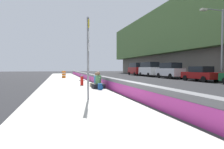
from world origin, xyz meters
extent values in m
plane|color=#232326|center=(0.00, 0.00, 0.00)|extent=(160.00, 160.00, 0.00)
cube|color=#B5B2A8|center=(0.00, 2.65, 0.07)|extent=(80.00, 4.40, 0.14)
cube|color=slate|center=(0.00, 0.00, 0.42)|extent=(76.00, 0.44, 0.85)
cube|color=#B2338C|center=(0.00, 0.23, 0.38)|extent=(74.48, 0.01, 0.54)
cylinder|color=gray|center=(-0.08, 2.23, 1.94)|extent=(0.09, 0.09, 3.60)
cube|color=yellow|center=(-0.08, 2.21, 3.44)|extent=(0.44, 0.02, 0.36)
cube|color=black|center=(-0.08, 2.20, 3.44)|extent=(0.30, 0.01, 0.10)
cube|color=white|center=(-0.08, 2.21, 2.94)|extent=(0.44, 0.02, 0.36)
cube|color=#1956AD|center=(-0.08, 2.20, 2.94)|extent=(0.30, 0.01, 0.10)
cube|color=white|center=(-0.08, 2.21, 2.44)|extent=(0.44, 0.02, 0.36)
cube|color=black|center=(-0.08, 2.20, 2.44)|extent=(0.30, 0.01, 0.10)
cylinder|color=red|center=(6.82, 1.68, 0.50)|extent=(0.24, 0.24, 0.72)
cone|color=gray|center=(6.82, 1.68, 0.94)|extent=(0.26, 0.26, 0.16)
cylinder|color=gray|center=(6.82, 1.51, 0.54)|extent=(0.10, 0.12, 0.10)
cylinder|color=gray|center=(6.82, 1.85, 0.54)|extent=(0.10, 0.12, 0.10)
cube|color=black|center=(4.25, 0.86, 0.29)|extent=(0.74, 0.86, 0.31)
cylinder|color=#4C8951|center=(4.25, 0.86, 0.73)|extent=(0.39, 0.39, 0.58)
sphere|color=#8E6647|center=(4.25, 0.86, 1.15)|extent=(0.25, 0.25, 0.25)
cylinder|color=#4C8951|center=(4.46, 0.88, 0.68)|extent=(0.30, 0.15, 0.51)
cylinder|color=#4C8951|center=(4.03, 0.85, 0.68)|extent=(0.30, 0.15, 0.51)
cube|color=#706651|center=(5.24, 0.80, 0.28)|extent=(0.83, 0.91, 0.29)
cylinder|color=#427FB7|center=(5.24, 0.80, 0.70)|extent=(0.37, 0.37, 0.54)
sphere|color=#8E6647|center=(5.24, 0.80, 1.09)|extent=(0.24, 0.24, 0.24)
cylinder|color=#427FB7|center=(5.44, 0.86, 0.64)|extent=(0.30, 0.19, 0.48)
cylinder|color=#427FB7|center=(5.04, 0.75, 0.64)|extent=(0.30, 0.19, 0.48)
cube|color=navy|center=(3.46, 0.93, 0.34)|extent=(0.32, 0.22, 0.40)
cube|color=navy|center=(3.46, 0.79, 0.28)|extent=(0.22, 0.06, 0.20)
cylinder|color=orange|center=(18.89, 2.77, 0.61)|extent=(0.52, 0.52, 0.95)
cylinder|color=white|center=(18.89, 2.77, 0.80)|extent=(0.54, 0.54, 0.10)
cylinder|color=white|center=(18.89, 2.77, 0.47)|extent=(0.54, 0.54, 0.10)
cylinder|color=#9E9EA3|center=(8.40, -13.96, 3.99)|extent=(0.20, 0.20, 7.98)
cylinder|color=#9E9EA3|center=(8.40, -12.68, 7.83)|extent=(0.12, 2.56, 0.12)
cube|color=silver|center=(8.40, -11.40, 7.73)|extent=(0.44, 0.64, 0.20)
cube|color=maroon|center=(9.54, -12.10, 0.69)|extent=(4.56, 1.95, 0.72)
cube|color=black|center=(9.44, -12.10, 1.38)|extent=(2.25, 1.69, 0.66)
cylinder|color=black|center=(10.95, -11.19, 0.33)|extent=(0.67, 0.24, 0.66)
cylinder|color=black|center=(11.01, -12.91, 0.33)|extent=(0.67, 0.24, 0.66)
cylinder|color=black|center=(8.07, -11.28, 0.33)|extent=(0.67, 0.24, 0.66)
cylinder|color=black|center=(8.13, -13.01, 0.33)|extent=(0.67, 0.24, 0.66)
cube|color=silver|center=(15.76, -12.19, 0.93)|extent=(4.83, 1.99, 1.10)
cube|color=black|center=(15.66, -12.19, 1.88)|extent=(3.12, 1.77, 0.80)
cylinder|color=black|center=(17.28, -11.25, 0.38)|extent=(0.76, 0.23, 0.76)
cylinder|color=black|center=(17.31, -13.09, 0.38)|extent=(0.76, 0.23, 0.76)
cylinder|color=black|center=(14.21, -11.29, 0.38)|extent=(0.76, 0.23, 0.76)
cylinder|color=black|center=(14.24, -13.13, 0.38)|extent=(0.76, 0.23, 0.76)
cube|color=silver|center=(22.35, -12.25, 1.01)|extent=(5.12, 2.01, 1.30)
cube|color=black|center=(22.25, -12.25, 2.11)|extent=(4.12, 1.81, 0.90)
cylinder|color=black|center=(23.99, -11.32, 0.36)|extent=(0.72, 0.23, 0.72)
cylinder|color=black|center=(23.97, -13.21, 0.36)|extent=(0.72, 0.23, 0.72)
cylinder|color=black|center=(20.72, -11.29, 0.36)|extent=(0.72, 0.23, 0.72)
cylinder|color=black|center=(20.71, -13.17, 0.36)|extent=(0.72, 0.23, 0.72)
cube|color=maroon|center=(27.95, -12.12, 1.01)|extent=(5.17, 2.15, 1.30)
cube|color=black|center=(27.85, -12.11, 2.11)|extent=(4.16, 1.92, 0.90)
cylinder|color=black|center=(29.62, -11.24, 0.36)|extent=(0.73, 0.25, 0.72)
cylinder|color=black|center=(29.55, -13.12, 0.36)|extent=(0.73, 0.25, 0.72)
cylinder|color=black|center=(26.36, -11.11, 0.36)|extent=(0.73, 0.25, 0.72)
cylinder|color=black|center=(26.28, -12.99, 0.36)|extent=(0.73, 0.25, 0.72)
camera|label=1|loc=(-8.26, 3.47, 1.53)|focal=30.08mm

